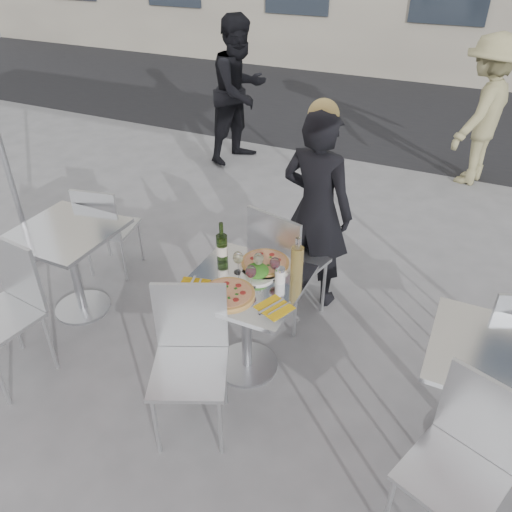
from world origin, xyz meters
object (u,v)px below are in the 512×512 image
at_px(side_chair_rnear, 466,453).
at_px(pedestrian_a, 240,91).
at_px(carafe, 297,262).
at_px(wineglass_red_b, 275,264).
at_px(wineglass_red_a, 251,272).
at_px(wine_bottle, 222,247).
at_px(napkin_left, 193,286).
at_px(napkin_right, 275,307).
at_px(side_chair_lfar, 105,224).
at_px(pedestrian_b, 482,112).
at_px(sugar_shaker, 280,275).
at_px(main_table, 246,307).
at_px(chair_near, 190,349).
at_px(side_chair_rfar, 509,329).
at_px(wineglass_white_a, 238,258).
at_px(pizza_near, 228,294).
at_px(chair_far, 283,258).
at_px(woman_diner, 316,211).
at_px(side_table_left, 70,254).
at_px(side_table_right, 491,381).
at_px(pizza_far, 265,263).
at_px(wineglass_white_b, 258,260).
at_px(side_chair_lnear, 7,301).
at_px(salad_plate, 257,272).

bearing_deg(side_chair_rnear, pedestrian_a, 149.49).
relative_size(carafe, wineglass_red_b, 1.84).
xyz_separation_m(side_chair_rnear, wineglass_red_a, (-1.37, 0.51, 0.30)).
height_order(wine_bottle, napkin_left, wine_bottle).
bearing_deg(napkin_right, pedestrian_a, 142.88).
distance_m(carafe, wineglass_red_a, 0.31).
bearing_deg(side_chair_lfar, pedestrian_b, -139.16).
xyz_separation_m(sugar_shaker, napkin_right, (0.07, -0.25, -0.05)).
distance_m(main_table, sugar_shaker, 0.34).
bearing_deg(side_chair_lfar, wineglass_red_a, 149.81).
distance_m(chair_near, carafe, 0.85).
distance_m(side_chair_rfar, wineglass_white_a, 1.76).
bearing_deg(pizza_near, pedestrian_b, 75.18).
bearing_deg(side_chair_rfar, napkin_right, 4.69).
bearing_deg(wine_bottle, chair_far, 58.90).
height_order(woman_diner, wineglass_red_a, woman_diner).
bearing_deg(napkin_left, side_table_left, 156.62).
bearing_deg(wineglass_red_a, wineglass_white_a, 143.66).
height_order(side_table_right, side_chair_rnear, side_chair_rnear).
distance_m(woman_diner, napkin_left, 1.24).
height_order(side_chair_lfar, sugar_shaker, side_chair_lfar).
xyz_separation_m(main_table, woman_diner, (0.12, 0.98, 0.27)).
bearing_deg(napkin_right, wineglass_red_a, 172.75).
bearing_deg(woman_diner, chair_near, 90.27).
bearing_deg(woman_diner, pizza_near, 91.48).
height_order(side_chair_rnear, carafe, carafe).
relative_size(woman_diner, wineglass_white_a, 10.22).
xyz_separation_m(woman_diner, carafe, (0.15, -0.80, 0.06)).
xyz_separation_m(side_table_left, side_chair_lfar, (-0.09, 0.51, -0.03)).
xyz_separation_m(pizza_far, napkin_left, (-0.31, -0.41, -0.01)).
distance_m(side_table_right, wineglass_red_b, 1.39).
height_order(side_chair_lfar, wineglass_white_a, wineglass_white_a).
bearing_deg(woman_diner, napkin_left, 80.71).
bearing_deg(chair_far, pedestrian_a, -43.80).
xyz_separation_m(chair_near, side_chair_rnear, (1.53, -0.03, -0.01)).
bearing_deg(side_chair_rnear, carafe, 168.39).
distance_m(side_chair_rfar, wineglass_white_b, 1.63).
height_order(side_table_left, pizza_far, pizza_far).
bearing_deg(wineglass_white_a, chair_near, -92.53).
relative_size(chair_far, pedestrian_b, 0.59).
relative_size(chair_far, chair_near, 1.05).
bearing_deg(pizza_near, wine_bottle, 123.65).
relative_size(side_chair_lnear, napkin_right, 4.17).
bearing_deg(wineglass_white_b, pizza_near, -104.52).
relative_size(side_chair_rfar, sugar_shaker, 8.15).
bearing_deg(wineglass_red_b, side_chair_lnear, -154.01).
bearing_deg(side_chair_rnear, side_table_right, 102.50).
distance_m(main_table, wineglass_white_a, 0.34).
xyz_separation_m(chair_near, wineglass_red_b, (0.26, 0.62, 0.30)).
height_order(side_chair_lfar, salad_plate, side_chair_lfar).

